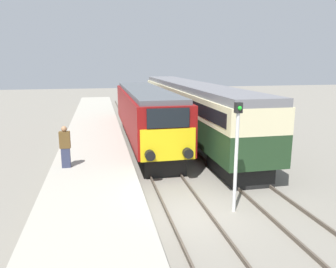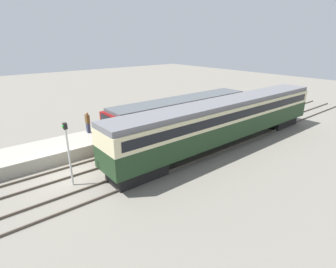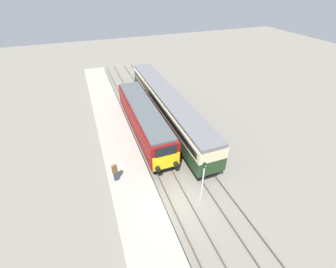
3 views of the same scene
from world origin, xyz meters
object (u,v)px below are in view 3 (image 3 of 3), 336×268
Objects in this scene: locomotive at (144,119)px; passenger_carriage at (167,104)px; signal_post at (203,179)px; person_on_platform at (115,172)px.

locomotive is 3.84m from passenger_carriage.
locomotive is 3.67× the size of signal_post.
passenger_carriage is at bearing 82.09° from signal_post.
signal_post reaches higher than person_on_platform.
locomotive is at bearing -152.84° from passenger_carriage.
person_on_platform is at bearing -122.88° from locomotive.
signal_post is at bearing -80.80° from locomotive.
person_on_platform is at bearing 148.58° from signal_post.
person_on_platform is 0.45× the size of signal_post.
signal_post reaches higher than passenger_carriage.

